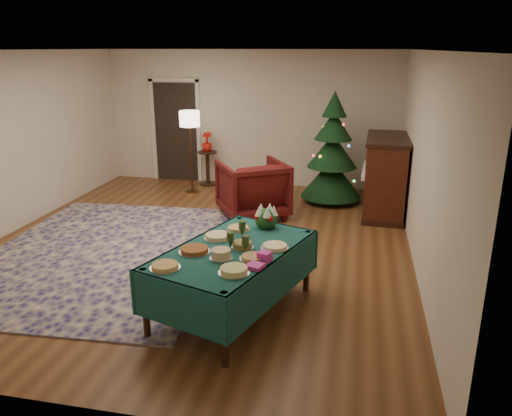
% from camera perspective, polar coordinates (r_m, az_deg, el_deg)
% --- Properties ---
extents(room_shell, '(7.00, 7.00, 7.00)m').
position_cam_1_polar(room_shell, '(6.94, -6.92, 6.26)').
color(room_shell, '#593319').
rests_on(room_shell, ground).
extents(doorway, '(1.08, 0.04, 2.16)m').
position_cam_1_polar(doorway, '(10.75, -9.13, 8.91)').
color(doorway, black).
rests_on(doorway, ground).
extents(rug, '(3.43, 4.37, 0.02)m').
position_cam_1_polar(rug, '(7.27, -16.54, -4.88)').
color(rug, '#191654').
rests_on(rug, ground).
extents(buffet_table, '(1.65, 2.15, 0.74)m').
position_cam_1_polar(buffet_table, '(5.27, -2.64, -6.13)').
color(buffet_table, black).
rests_on(buffet_table, ground).
extents(platter_0, '(0.30, 0.30, 0.05)m').
position_cam_1_polar(platter_0, '(4.83, -10.36, -6.58)').
color(platter_0, silver).
rests_on(platter_0, buffet_table).
extents(platter_1, '(0.30, 0.30, 0.06)m').
position_cam_1_polar(platter_1, '(4.65, -2.53, -7.15)').
color(platter_1, silver).
rests_on(platter_1, buffet_table).
extents(platter_2, '(0.33, 0.33, 0.05)m').
position_cam_1_polar(platter_2, '(5.15, -7.05, -4.80)').
color(platter_2, silver).
rests_on(platter_2, buffet_table).
extents(platter_3, '(0.23, 0.23, 0.10)m').
position_cam_1_polar(platter_3, '(4.96, -4.03, -5.30)').
color(platter_3, silver).
rests_on(platter_3, buffet_table).
extents(platter_4, '(0.27, 0.27, 0.04)m').
position_cam_1_polar(platter_4, '(4.94, -0.33, -5.69)').
color(platter_4, silver).
rests_on(platter_4, buffet_table).
extents(platter_5, '(0.31, 0.31, 0.05)m').
position_cam_1_polar(platter_5, '(5.48, -4.40, -3.27)').
color(platter_5, silver).
rests_on(platter_5, buffet_table).
extents(platter_6, '(0.23, 0.23, 0.07)m').
position_cam_1_polar(platter_6, '(5.20, -1.57, -4.28)').
color(platter_6, silver).
rests_on(platter_6, buffet_table).
extents(platter_7, '(0.29, 0.29, 0.04)m').
position_cam_1_polar(platter_7, '(5.21, 2.16, -4.43)').
color(platter_7, silver).
rests_on(platter_7, buffet_table).
extents(platter_8, '(0.27, 0.27, 0.04)m').
position_cam_1_polar(platter_8, '(5.72, -2.04, -2.34)').
color(platter_8, silver).
rests_on(platter_8, buffet_table).
extents(goblet_0, '(0.08, 0.08, 0.17)m').
position_cam_1_polar(goblet_0, '(5.52, -1.59, -2.31)').
color(goblet_0, '#2D471E').
rests_on(goblet_0, buffet_table).
extents(goblet_1, '(0.08, 0.08, 0.17)m').
position_cam_1_polar(goblet_1, '(5.11, -1.20, -4.02)').
color(goblet_1, '#2D471E').
rests_on(goblet_1, buffet_table).
extents(goblet_2, '(0.08, 0.08, 0.17)m').
position_cam_1_polar(goblet_2, '(5.20, -2.95, -3.62)').
color(goblet_2, '#2D471E').
rests_on(goblet_2, buffet_table).
extents(napkin_stack, '(0.19, 0.19, 0.04)m').
position_cam_1_polar(napkin_stack, '(4.76, -0.09, -6.66)').
color(napkin_stack, '#DD3DB1').
rests_on(napkin_stack, buffet_table).
extents(gift_box, '(0.15, 0.15, 0.10)m').
position_cam_1_polar(gift_box, '(4.90, 1.00, -5.56)').
color(gift_box, '#D83CAE').
rests_on(gift_box, buffet_table).
extents(centerpiece, '(0.27, 0.27, 0.30)m').
position_cam_1_polar(centerpiece, '(5.76, 1.17, -1.02)').
color(centerpiece, '#1E4C1E').
rests_on(centerpiece, buffet_table).
extents(armchair, '(1.37, 1.35, 1.05)m').
position_cam_1_polar(armchair, '(8.32, -0.39, 2.49)').
color(armchair, '#4A100F').
rests_on(armchair, ground).
extents(floor_lamp, '(0.39, 0.39, 1.59)m').
position_cam_1_polar(floor_lamp, '(9.66, -7.58, 9.52)').
color(floor_lamp, '#A57F3F').
rests_on(floor_lamp, ground).
extents(side_table, '(0.39, 0.39, 0.70)m').
position_cam_1_polar(side_table, '(10.38, -5.54, 4.50)').
color(side_table, black).
rests_on(side_table, ground).
extents(potted_plant, '(0.22, 0.40, 0.22)m').
position_cam_1_polar(potted_plant, '(10.28, -5.62, 7.06)').
color(potted_plant, red).
rests_on(potted_plant, side_table).
extents(christmas_tree, '(1.39, 1.39, 2.02)m').
position_cam_1_polar(christmas_tree, '(9.18, 8.73, 6.21)').
color(christmas_tree, black).
rests_on(christmas_tree, ground).
extents(piano, '(0.77, 1.55, 1.32)m').
position_cam_1_polar(piano, '(8.73, 14.52, 3.49)').
color(piano, black).
rests_on(piano, ground).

